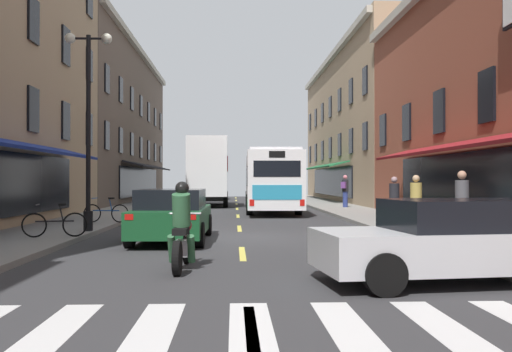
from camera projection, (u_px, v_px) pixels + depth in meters
The scene contains 18 objects.
ground_plane at pixel (240, 239), 16.11m from camera, with size 34.80×80.00×0.10m, color #333335.
lane_centre_dashes at pixel (241, 238), 15.86m from camera, with size 0.14×73.90×0.01m.
crosswalk_near at pixel (252, 331), 6.11m from camera, with size 7.10×2.80×0.01m.
sidewalk_left at pixel (36, 236), 15.87m from camera, with size 3.00×80.00×0.14m, color gray.
sidewalk_right at pixel (439, 234), 16.35m from camera, with size 3.00×80.00×0.14m, color gray.
transit_bus at pixel (270, 180), 29.98m from camera, with size 2.80×12.21×3.16m.
box_truck at pixel (209, 173), 35.26m from camera, with size 2.54×7.38×4.28m.
sedan_near at pixel (457, 240), 9.05m from camera, with size 4.68×2.34×1.37m.
sedan_mid at pixel (216, 191), 47.45m from camera, with size 2.07×4.82×1.35m.
sedan_far at pixel (172, 215), 15.15m from camera, with size 2.02×4.53×1.43m.
motorcycle_rider at pixel (182, 232), 10.37m from camera, with size 0.62×2.07×1.66m.
bicycle_near at pixel (55, 224), 14.89m from camera, with size 1.70×0.48×0.91m.
bicycle_mid at pixel (106, 212), 20.05m from camera, with size 1.70×0.48×0.91m.
pedestrian_near at pixel (345, 190), 31.22m from camera, with size 0.47×0.52×1.82m.
pedestrian_mid at pixel (394, 199), 19.65m from camera, with size 0.36×0.36×1.66m.
pedestrian_far at pixel (416, 201), 17.41m from camera, with size 0.36×0.36×1.71m.
pedestrian_rear at pixel (462, 203), 14.91m from camera, with size 0.36×0.36×1.80m.
street_lamp_twin at pixel (88, 122), 16.73m from camera, with size 1.42×0.32×6.02m.
Camera 1 is at (-0.20, -16.12, 1.69)m, focal length 38.65 mm.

